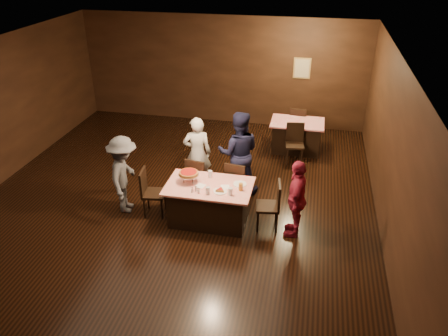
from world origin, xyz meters
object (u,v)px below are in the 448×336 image
at_px(plate_empty, 240,184).
at_px(chair_far_left, 199,177).
at_px(chair_far_right, 238,182).
at_px(diner_grey_knit, 124,175).
at_px(main_table, 209,203).
at_px(diner_white_jacket, 197,153).
at_px(diner_navy_hoodie, 239,153).
at_px(glass_amber, 241,187).
at_px(glass_front_right, 230,192).
at_px(diner_red_shirt, 297,199).
at_px(chair_end_left, 154,193).
at_px(pizza_stand, 189,173).
at_px(chair_end_right, 268,205).
at_px(glass_front_left, 208,191).
at_px(chair_back_near, 295,144).
at_px(chair_back_far, 298,124).
at_px(back_table, 296,136).
at_px(glass_back, 210,174).

bearing_deg(plate_empty, chair_far_left, 147.72).
bearing_deg(chair_far_right, diner_grey_knit, 27.50).
height_order(main_table, diner_white_jacket, diner_white_jacket).
bearing_deg(diner_navy_hoodie, main_table, 65.24).
height_order(diner_grey_knit, glass_amber, diner_grey_knit).
bearing_deg(glass_front_right, diner_red_shirt, 8.20).
xyz_separation_m(diner_grey_knit, glass_amber, (2.29, -0.08, 0.06)).
distance_m(chair_end_left, diner_white_jacket, 1.35).
xyz_separation_m(main_table, pizza_stand, (-0.40, 0.05, 0.57)).
bearing_deg(chair_end_right, diner_red_shirt, 73.16).
distance_m(chair_far_right, glass_front_left, 1.17).
distance_m(chair_far_left, diner_navy_hoodie, 0.96).
distance_m(glass_front_left, glass_amber, 0.60).
xyz_separation_m(chair_back_near, plate_empty, (-0.86, -2.61, 0.30)).
distance_m(chair_back_far, glass_front_left, 4.59).
bearing_deg(chair_far_right, chair_far_left, 8.40).
relative_size(chair_far_right, plate_empty, 3.80).
xyz_separation_m(back_table, diner_white_jacket, (-1.95, -2.29, 0.42)).
bearing_deg(glass_front_left, diner_navy_hoodie, 79.35).
bearing_deg(chair_end_right, pizza_stand, -99.48).
xyz_separation_m(chair_far_right, glass_front_right, (0.05, -1.00, 0.37)).
distance_m(chair_far_left, chair_end_left, 1.03).
distance_m(chair_end_left, chair_end_right, 2.20).
relative_size(chair_end_left, diner_white_jacket, 0.59).
bearing_deg(plate_empty, chair_end_right, -15.26).
xyz_separation_m(chair_back_near, diner_red_shirt, (0.20, -2.85, 0.27)).
relative_size(diner_grey_knit, glass_front_right, 11.21).
bearing_deg(glass_front_right, chair_end_left, 170.84).
height_order(chair_back_far, glass_back, chair_back_far).
bearing_deg(glass_front_right, diner_grey_knit, 172.60).
xyz_separation_m(diner_grey_knit, pizza_stand, (1.29, 0.02, 0.17)).
height_order(chair_end_left, glass_front_right, chair_end_left).
bearing_deg(diner_navy_hoodie, pizza_stand, 48.25).
distance_m(diner_white_jacket, pizza_stand, 1.15).
bearing_deg(chair_end_left, chair_back_near, -49.99).
relative_size(back_table, glass_front_left, 9.29).
xyz_separation_m(main_table, diner_red_shirt, (1.61, -0.08, 0.36)).
bearing_deg(diner_grey_knit, chair_back_near, -58.41).
distance_m(diner_white_jacket, diner_navy_hoodie, 0.88).
xyz_separation_m(chair_far_right, glass_front_left, (-0.35, -1.05, 0.37)).
relative_size(glass_front_left, glass_back, 1.00).
bearing_deg(pizza_stand, plate_empty, 6.01).
distance_m(chair_back_near, glass_front_left, 3.37).
xyz_separation_m(chair_far_right, diner_red_shirt, (1.21, -0.83, 0.27)).
height_order(chair_back_far, plate_empty, chair_back_far).
height_order(chair_end_left, chair_back_near, same).
bearing_deg(diner_red_shirt, main_table, -90.11).
distance_m(chair_far_right, chair_end_right, 1.03).
relative_size(chair_far_right, glass_amber, 6.79).
bearing_deg(diner_white_jacket, glass_front_left, 96.59).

